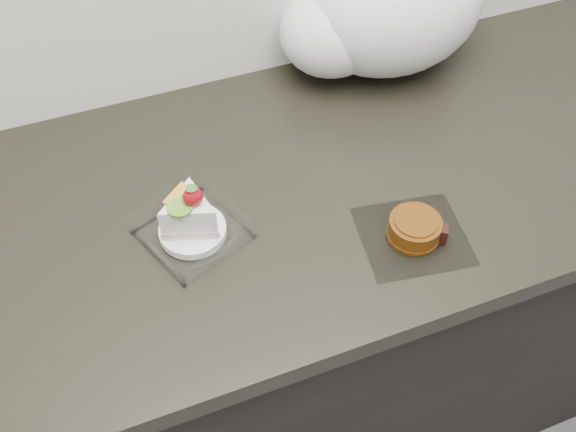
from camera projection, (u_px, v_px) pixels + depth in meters
The scene contains 4 objects.
counter at pixel (270, 329), 1.40m from camera, with size 2.04×0.64×0.90m.
cake_tray at pixel (191, 223), 0.98m from camera, with size 0.18×0.18×0.11m.
mooncake_wrap at pixel (415, 230), 0.99m from camera, with size 0.18×0.17×0.04m.
plastic_bag at pixel (381, 8), 1.19m from camera, with size 0.43×0.33×0.32m.
Camera 1 is at (-0.22, 1.00, 1.68)m, focal length 40.00 mm.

